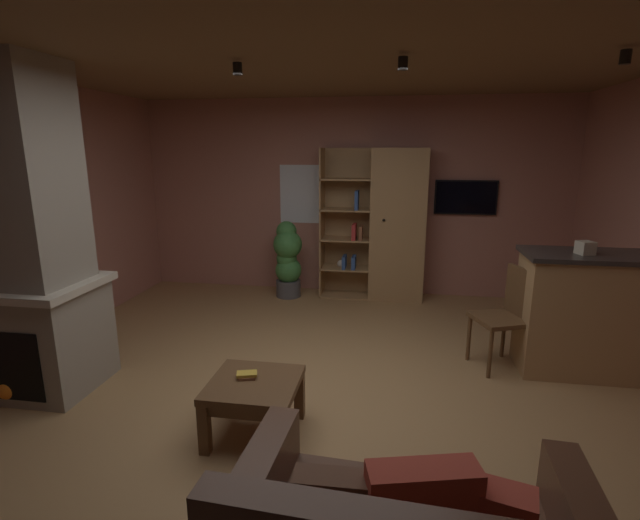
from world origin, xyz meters
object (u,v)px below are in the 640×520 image
object	(u,v)px
potted_floor_plant	(288,258)
table_book_0	(247,376)
stone_fireplace	(22,249)
coffee_table	(254,392)
wall_mounted_tv	(466,197)
bookshelf_cabinet	(390,226)
table_book_1	(247,374)
dining_chair	(508,311)
tissue_box	(585,248)
kitchen_bar_counter	(600,314)

from	to	relation	value
potted_floor_plant	table_book_0	bearing A→B (deg)	-82.13
stone_fireplace	coffee_table	size ratio (longest dim) A/B	4.31
wall_mounted_tv	bookshelf_cabinet	bearing A→B (deg)	-167.43
table_book_1	wall_mounted_tv	world-z (taller)	wall_mounted_tv
coffee_table	table_book_1	size ratio (longest dim) A/B	4.36
table_book_1	dining_chair	xyz separation A→B (m)	(2.00, 1.34, 0.10)
tissue_box	table_book_0	distance (m)	2.95
kitchen_bar_counter	table_book_0	bearing A→B (deg)	-154.16
table_book_0	potted_floor_plant	size ratio (longest dim) A/B	0.11
table_book_1	potted_floor_plant	world-z (taller)	potted_floor_plant
stone_fireplace	wall_mounted_tv	bearing A→B (deg)	39.20
potted_floor_plant	stone_fireplace	bearing A→B (deg)	-118.98
stone_fireplace	table_book_0	size ratio (longest dim) A/B	23.04
coffee_table	table_book_1	bearing A→B (deg)	148.50
bookshelf_cabinet	tissue_box	bearing A→B (deg)	-49.62
stone_fireplace	dining_chair	world-z (taller)	stone_fireplace
kitchen_bar_counter	wall_mounted_tv	size ratio (longest dim) A/B	1.73
potted_floor_plant	wall_mounted_tv	size ratio (longest dim) A/B	1.30
bookshelf_cabinet	kitchen_bar_counter	bearing A→B (deg)	-45.48
dining_chair	table_book_1	bearing A→B (deg)	-146.17
stone_fireplace	coffee_table	world-z (taller)	stone_fireplace
kitchen_bar_counter	tissue_box	distance (m)	0.63
stone_fireplace	dining_chair	xyz separation A→B (m)	(3.92, 1.00, -0.65)
coffee_table	table_book_0	distance (m)	0.12
stone_fireplace	kitchen_bar_counter	bearing A→B (deg)	12.03
kitchen_bar_counter	stone_fireplace	bearing A→B (deg)	-167.97
stone_fireplace	tissue_box	size ratio (longest dim) A/B	21.67
table_book_0	coffee_table	bearing A→B (deg)	-33.87
kitchen_bar_counter	potted_floor_plant	xyz separation A→B (m)	(-3.18, 1.71, -0.01)
bookshelf_cabinet	potted_floor_plant	xyz separation A→B (m)	(-1.34, -0.16, -0.44)
bookshelf_cabinet	table_book_1	xyz separation A→B (m)	(-0.92, -3.21, -0.53)
tissue_box	wall_mounted_tv	xyz separation A→B (m)	(-0.69, 2.13, 0.20)
tissue_box	coffee_table	xyz separation A→B (m)	(-2.49, -1.33, -0.82)
coffee_table	table_book_0	bearing A→B (deg)	146.13
stone_fireplace	potted_floor_plant	distance (m)	3.17
table_book_0	wall_mounted_tv	bearing A→B (deg)	61.49
bookshelf_cabinet	kitchen_bar_counter	size ratio (longest dim) A/B	1.45
tissue_box	wall_mounted_tv	world-z (taller)	wall_mounted_tv
tissue_box	table_book_0	size ratio (longest dim) A/B	1.06
stone_fireplace	bookshelf_cabinet	bearing A→B (deg)	45.36
dining_chair	wall_mounted_tv	world-z (taller)	wall_mounted_tv
stone_fireplace	wall_mounted_tv	world-z (taller)	stone_fireplace
bookshelf_cabinet	table_book_1	bearing A→B (deg)	-105.90
kitchen_bar_counter	table_book_1	size ratio (longest dim) A/B	9.78
tissue_box	table_book_0	bearing A→B (deg)	-153.17
coffee_table	wall_mounted_tv	size ratio (longest dim) A/B	0.77
table_book_0	table_book_1	size ratio (longest dim) A/B	0.82
tissue_box	dining_chair	distance (m)	0.82
bookshelf_cabinet	table_book_0	world-z (taller)	bookshelf_cabinet
bookshelf_cabinet	coffee_table	size ratio (longest dim) A/B	3.25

